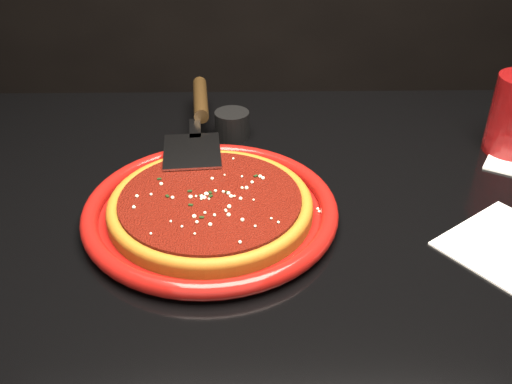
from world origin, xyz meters
TOP-DOWN VIEW (x-y plane):
  - plate at (-0.15, -0.02)m, footprint 0.39×0.39m
  - pizza_crust at (-0.15, -0.02)m, footprint 0.31×0.31m
  - pizza_crust_rim at (-0.15, -0.02)m, footprint 0.31×0.31m
  - pizza_sauce at (-0.15, -0.02)m, footprint 0.28×0.28m
  - parmesan_dusting at (-0.15, -0.02)m, footprint 0.23×0.23m
  - basil_flecks at (-0.15, -0.02)m, footprint 0.21×0.21m
  - pizza_server at (-0.17, 0.19)m, footprint 0.13×0.36m
  - ramekin at (-0.12, 0.21)m, footprint 0.06×0.06m

SIDE VIEW (x-z plane):
  - plate at x=-0.15m, z-range 0.75..0.77m
  - pizza_crust at x=-0.15m, z-range 0.76..0.77m
  - ramekin at x=-0.12m, z-range 0.75..0.79m
  - pizza_crust_rim at x=-0.15m, z-range 0.76..0.78m
  - pizza_sauce at x=-0.15m, z-range 0.77..0.78m
  - basil_flecks at x=-0.15m, z-range 0.78..0.78m
  - parmesan_dusting at x=-0.15m, z-range 0.78..0.79m
  - pizza_server at x=-0.17m, z-range 0.78..0.81m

